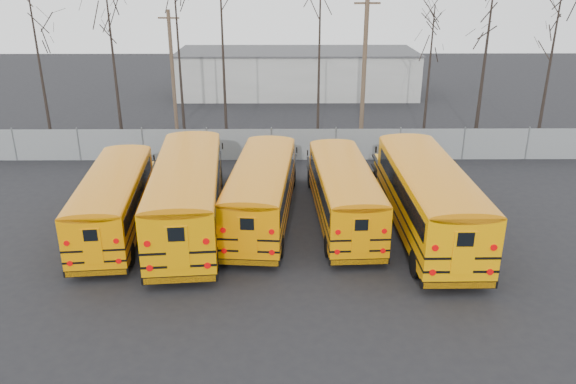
{
  "coord_description": "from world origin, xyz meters",
  "views": [
    {
      "loc": [
        0.78,
        -21.58,
        11.16
      ],
      "look_at": [
        0.96,
        2.46,
        1.6
      ],
      "focal_mm": 35.0,
      "sensor_mm": 36.0,
      "label": 1
    }
  ],
  "objects_px": {
    "bus_e": "(427,192)",
    "bus_b": "(188,189)",
    "bus_a": "(114,196)",
    "bus_c": "(262,186)",
    "utility_pole_left": "(172,70)",
    "bus_d": "(343,188)",
    "utility_pole_right": "(364,67)"
  },
  "relations": [
    {
      "from": "bus_b",
      "to": "utility_pole_left",
      "type": "bearing_deg",
      "value": 97.0
    },
    {
      "from": "utility_pole_left",
      "to": "bus_a",
      "type": "bearing_deg",
      "value": -81.66
    },
    {
      "from": "bus_c",
      "to": "utility_pole_left",
      "type": "distance_m",
      "value": 18.37
    },
    {
      "from": "bus_d",
      "to": "bus_b",
      "type": "bearing_deg",
      "value": -177.06
    },
    {
      "from": "bus_c",
      "to": "utility_pole_right",
      "type": "xyz_separation_m",
      "value": [
        6.47,
        14.09,
        3.23
      ]
    },
    {
      "from": "bus_d",
      "to": "bus_e",
      "type": "height_order",
      "value": "bus_e"
    },
    {
      "from": "bus_a",
      "to": "bus_e",
      "type": "height_order",
      "value": "bus_e"
    },
    {
      "from": "bus_a",
      "to": "bus_c",
      "type": "bearing_deg",
      "value": 2.8
    },
    {
      "from": "bus_b",
      "to": "utility_pole_left",
      "type": "relative_size",
      "value": 1.44
    },
    {
      "from": "bus_e",
      "to": "utility_pole_right",
      "type": "xyz_separation_m",
      "value": [
        -0.87,
        15.38,
        3.03
      ]
    },
    {
      "from": "bus_e",
      "to": "bus_d",
      "type": "bearing_deg",
      "value": 161.38
    },
    {
      "from": "bus_e",
      "to": "bus_b",
      "type": "bearing_deg",
      "value": 177.0
    },
    {
      "from": "bus_c",
      "to": "utility_pole_left",
      "type": "relative_size",
      "value": 1.29
    },
    {
      "from": "bus_b",
      "to": "utility_pole_right",
      "type": "relative_size",
      "value": 1.27
    },
    {
      "from": "bus_e",
      "to": "utility_pole_left",
      "type": "bearing_deg",
      "value": 128.05
    },
    {
      "from": "bus_a",
      "to": "utility_pole_right",
      "type": "xyz_separation_m",
      "value": [
        13.05,
        15.05,
        3.31
      ]
    },
    {
      "from": "bus_d",
      "to": "bus_a",
      "type": "bearing_deg",
      "value": -178.08
    },
    {
      "from": "bus_a",
      "to": "bus_d",
      "type": "relative_size",
      "value": 1.0
    },
    {
      "from": "bus_a",
      "to": "bus_d",
      "type": "distance_m",
      "value": 10.38
    },
    {
      "from": "bus_d",
      "to": "utility_pole_right",
      "type": "relative_size",
      "value": 1.09
    },
    {
      "from": "bus_b",
      "to": "bus_c",
      "type": "xyz_separation_m",
      "value": [
        3.31,
        0.82,
        -0.21
      ]
    },
    {
      "from": "bus_c",
      "to": "bus_e",
      "type": "xyz_separation_m",
      "value": [
        7.34,
        -1.29,
        0.2
      ]
    },
    {
      "from": "bus_c",
      "to": "bus_e",
      "type": "height_order",
      "value": "bus_e"
    },
    {
      "from": "bus_a",
      "to": "utility_pole_right",
      "type": "height_order",
      "value": "utility_pole_right"
    },
    {
      "from": "bus_e",
      "to": "utility_pole_left",
      "type": "relative_size",
      "value": 1.42
    },
    {
      "from": "utility_pole_left",
      "to": "bus_b",
      "type": "bearing_deg",
      "value": -71.17
    },
    {
      "from": "bus_d",
      "to": "utility_pole_left",
      "type": "bearing_deg",
      "value": 119.9
    },
    {
      "from": "bus_a",
      "to": "bus_c",
      "type": "height_order",
      "value": "bus_c"
    },
    {
      "from": "bus_b",
      "to": "bus_e",
      "type": "distance_m",
      "value": 10.66
    },
    {
      "from": "bus_a",
      "to": "bus_b",
      "type": "height_order",
      "value": "bus_b"
    },
    {
      "from": "bus_c",
      "to": "utility_pole_left",
      "type": "height_order",
      "value": "utility_pole_left"
    },
    {
      "from": "bus_c",
      "to": "utility_pole_left",
      "type": "xyz_separation_m",
      "value": [
        -7.04,
        16.77,
        2.61
      ]
    }
  ]
}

